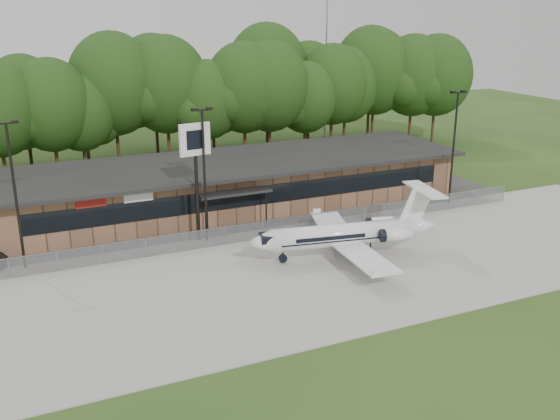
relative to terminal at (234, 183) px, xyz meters
name	(u,v)px	position (x,y,z in m)	size (l,w,h in m)	color
ground	(381,323)	(0.00, -23.94, -2.18)	(160.00, 160.00, 0.00)	#274418
apron	(316,270)	(0.00, -15.94, -2.14)	(64.00, 18.00, 0.08)	#9E9B93
parking_lot	(253,220)	(0.00, -4.44, -2.15)	(50.00, 9.00, 0.06)	#383835
terminal	(234,183)	(0.00, 0.00, 0.00)	(41.00, 11.65, 4.30)	#8C6046
fence	(274,228)	(0.00, -8.94, -1.40)	(46.00, 0.04, 1.52)	gray
treeline	(177,97)	(0.00, 18.06, 5.32)	(72.00, 12.00, 15.00)	#163A12
radio_mast	(326,43)	(22.00, 24.06, 10.32)	(0.20, 0.20, 25.00)	gray
light_pole_left	(14,185)	(-18.00, -7.44, 3.80)	(1.55, 0.30, 10.23)	black
light_pole_mid	(204,165)	(-5.00, -7.44, 3.80)	(1.55, 0.30, 10.23)	black
light_pole_right	(454,139)	(18.00, -7.44, 3.80)	(1.55, 0.30, 10.23)	black
business_jet	(348,235)	(3.12, -14.75, -0.45)	(14.37, 12.89, 4.84)	white
pole_sign	(195,152)	(-5.54, -7.15, 4.77)	(2.40, 0.57, 9.09)	black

